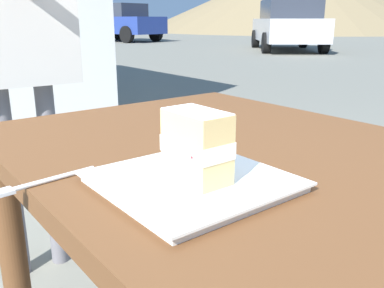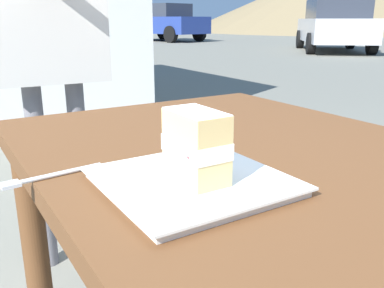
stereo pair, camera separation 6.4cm
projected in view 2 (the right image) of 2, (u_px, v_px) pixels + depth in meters
patio_table at (278, 216)px, 0.80m from camera, size 1.29×0.82×0.73m
dessert_plate at (192, 182)px, 0.66m from camera, size 0.27×0.27×0.02m
cake_slice at (196, 146)px, 0.63m from camera, size 0.11×0.07×0.11m
dessert_fork at (46, 177)px, 0.69m from camera, size 0.03×0.17×0.01m
diner_person at (46, 15)px, 1.49m from camera, size 0.54×0.42×1.49m
parked_car_near at (334, 25)px, 12.92m from camera, size 4.32×3.99×1.57m
parked_car_far at (166, 22)px, 19.05m from camera, size 4.20×2.66×1.64m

